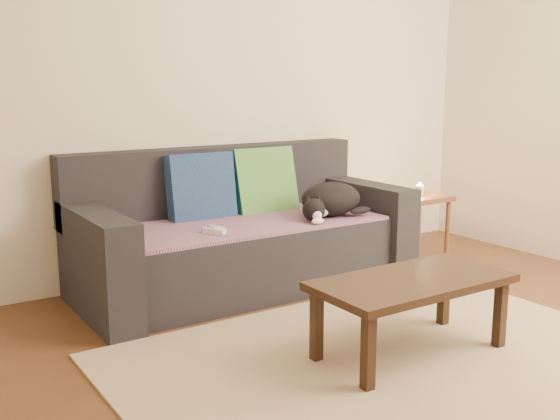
{
  "coord_description": "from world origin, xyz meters",
  "views": [
    {
      "loc": [
        -2.01,
        -1.95,
        1.29
      ],
      "look_at": [
        0.05,
        1.2,
        0.55
      ],
      "focal_mm": 42.0,
      "sensor_mm": 36.0,
      "label": 1
    }
  ],
  "objects_px": {
    "wii_remote_b": "(217,229)",
    "sofa": "(241,239)",
    "cat": "(330,200)",
    "wii_remote_a": "(214,231)",
    "coffee_table": "(412,288)",
    "side_table": "(419,206)"
  },
  "relations": [
    {
      "from": "wii_remote_a",
      "to": "coffee_table",
      "type": "distance_m",
      "value": 1.21
    },
    {
      "from": "sofa",
      "to": "side_table",
      "type": "xyz_separation_m",
      "value": [
        1.46,
        -0.1,
        0.08
      ]
    },
    {
      "from": "cat",
      "to": "side_table",
      "type": "xyz_separation_m",
      "value": [
        0.95,
        0.15,
        -0.16
      ]
    },
    {
      "from": "sofa",
      "to": "wii_remote_b",
      "type": "relative_size",
      "value": 14.0
    },
    {
      "from": "wii_remote_a",
      "to": "side_table",
      "type": "height_order",
      "value": "wii_remote_a"
    },
    {
      "from": "cat",
      "to": "coffee_table",
      "type": "relative_size",
      "value": 0.54
    },
    {
      "from": "wii_remote_b",
      "to": "coffee_table",
      "type": "height_order",
      "value": "wii_remote_b"
    },
    {
      "from": "sofa",
      "to": "coffee_table",
      "type": "distance_m",
      "value": 1.4
    },
    {
      "from": "wii_remote_a",
      "to": "wii_remote_b",
      "type": "height_order",
      "value": "same"
    },
    {
      "from": "sofa",
      "to": "cat",
      "type": "distance_m",
      "value": 0.61
    },
    {
      "from": "cat",
      "to": "wii_remote_a",
      "type": "height_order",
      "value": "cat"
    },
    {
      "from": "sofa",
      "to": "wii_remote_a",
      "type": "relative_size",
      "value": 14.0
    },
    {
      "from": "wii_remote_a",
      "to": "side_table",
      "type": "distance_m",
      "value": 1.81
    },
    {
      "from": "wii_remote_b",
      "to": "coffee_table",
      "type": "bearing_deg",
      "value": -161.64
    },
    {
      "from": "sofa",
      "to": "wii_remote_a",
      "type": "distance_m",
      "value": 0.47
    },
    {
      "from": "cat",
      "to": "sofa",
      "type": "bearing_deg",
      "value": 164.02
    },
    {
      "from": "coffee_table",
      "to": "side_table",
      "type": "bearing_deg",
      "value": 43.99
    },
    {
      "from": "wii_remote_a",
      "to": "sofa",
      "type": "bearing_deg",
      "value": -74.07
    },
    {
      "from": "cat",
      "to": "side_table",
      "type": "bearing_deg",
      "value": 18.75
    },
    {
      "from": "cat",
      "to": "coffee_table",
      "type": "xyz_separation_m",
      "value": [
        -0.38,
        -1.14,
        -0.21
      ]
    },
    {
      "from": "wii_remote_b",
      "to": "coffee_table",
      "type": "relative_size",
      "value": 0.16
    },
    {
      "from": "wii_remote_b",
      "to": "sofa",
      "type": "bearing_deg",
      "value": -52.84
    }
  ]
}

